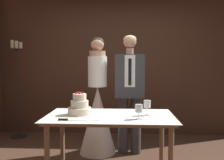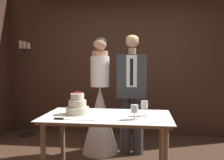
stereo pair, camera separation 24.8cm
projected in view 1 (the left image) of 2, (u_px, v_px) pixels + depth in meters
name	position (u px, v px, depth m)	size (l,w,h in m)	color
wall_back	(124.00, 58.00, 4.71)	(4.93, 0.12, 2.85)	#472B1E
cake_table	(110.00, 123.00, 2.82)	(1.44, 0.81, 0.75)	#8E6B4C
tiered_cake	(80.00, 107.00, 2.85)	(0.27, 0.27, 0.26)	beige
cake_knife	(71.00, 120.00, 2.56)	(0.42, 0.02, 0.02)	silver
wine_glass_near	(147.00, 105.00, 2.80)	(0.08, 0.08, 0.17)	silver
wine_glass_middle	(139.00, 109.00, 2.62)	(0.08, 0.08, 0.16)	silver
bride	(98.00, 111.00, 3.70)	(0.54, 0.54, 1.72)	white
groom	(130.00, 89.00, 3.66)	(0.42, 0.25, 1.74)	#38383D
candle_stand	(18.00, 88.00, 4.46)	(0.28, 0.28, 1.74)	black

